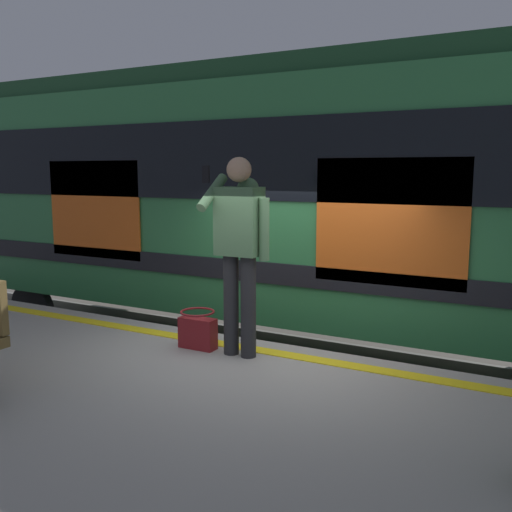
# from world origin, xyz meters

# --- Properties ---
(ground_plane) EXTENTS (24.78, 24.78, 0.00)m
(ground_plane) POSITION_xyz_m (0.00, 0.00, 0.00)
(ground_plane) COLOR #4C4742
(platform) EXTENTS (12.14, 4.16, 1.04)m
(platform) POSITION_xyz_m (0.00, 2.08, 0.52)
(platform) COLOR gray
(platform) RESTS_ON ground
(safety_line) EXTENTS (11.90, 0.16, 0.01)m
(safety_line) POSITION_xyz_m (0.00, 0.30, 1.04)
(safety_line) COLOR yellow
(safety_line) RESTS_ON platform
(track_rail_near) EXTENTS (15.78, 0.08, 0.16)m
(track_rail_near) POSITION_xyz_m (0.00, -1.54, 0.08)
(track_rail_near) COLOR slate
(track_rail_near) RESTS_ON ground
(track_rail_far) EXTENTS (15.78, 0.08, 0.16)m
(track_rail_far) POSITION_xyz_m (0.00, -2.98, 0.08)
(track_rail_far) COLOR slate
(track_rail_far) RESTS_ON ground
(train_carriage) EXTENTS (11.24, 3.07, 3.83)m
(train_carriage) POSITION_xyz_m (1.07, -2.25, 2.45)
(train_carriage) COLOR #2D723F
(train_carriage) RESTS_ON ground
(passenger) EXTENTS (0.57, 0.55, 1.80)m
(passenger) POSITION_xyz_m (0.12, 0.49, 2.11)
(passenger) COLOR #262628
(passenger) RESTS_ON platform
(handbag) EXTENTS (0.36, 0.33, 0.37)m
(handbag) POSITION_xyz_m (0.58, 0.51, 1.21)
(handbag) COLOR maroon
(handbag) RESTS_ON platform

